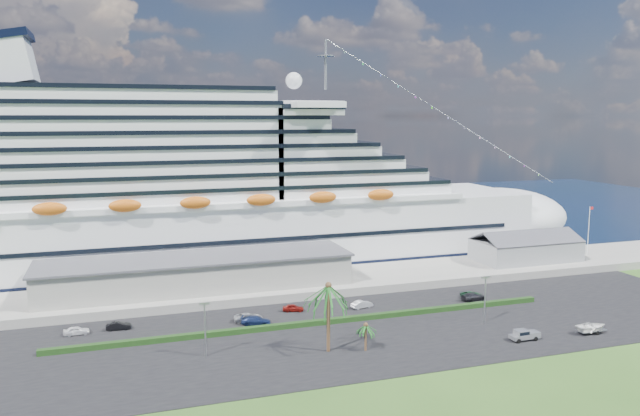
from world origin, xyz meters
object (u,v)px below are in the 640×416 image
object	(u,v)px
parked_car_3	(256,321)
boat_trailer	(592,327)
cruise_ship	(198,198)
pickup_truck	(524,334)

from	to	relation	value
parked_car_3	boat_trailer	xyz separation A→B (m)	(51.57, -21.74, 0.42)
parked_car_3	boat_trailer	world-z (taller)	boat_trailer
cruise_ship	pickup_truck	size ratio (longest dim) A/B	38.36
cruise_ship	boat_trailer	xyz separation A→B (m)	(55.31, -66.30, -15.41)
pickup_truck	boat_trailer	distance (m)	12.56
pickup_truck	boat_trailer	xyz separation A→B (m)	(12.53, -0.87, 0.20)
cruise_ship	pickup_truck	world-z (taller)	cruise_ship
pickup_truck	boat_trailer	world-z (taller)	pickup_truck
parked_car_3	boat_trailer	size ratio (longest dim) A/B	0.85
boat_trailer	cruise_ship	bearing A→B (deg)	129.84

